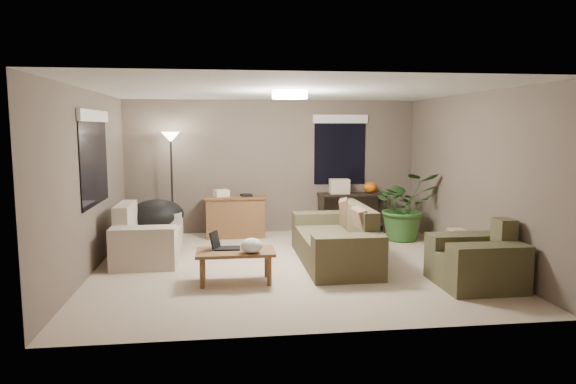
{
  "coord_description": "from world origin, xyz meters",
  "views": [
    {
      "loc": [
        -0.95,
        -7.2,
        1.99
      ],
      "look_at": [
        0.0,
        0.2,
        1.05
      ],
      "focal_mm": 32.0,
      "sensor_mm": 36.0,
      "label": 1
    }
  ],
  "objects": [
    {
      "name": "room_shell",
      "position": [
        0.0,
        0.0,
        1.25
      ],
      "size": [
        5.5,
        5.5,
        5.5
      ],
      "color": "tan",
      "rests_on": "ground"
    },
    {
      "name": "main_sofa",
      "position": [
        0.71,
        0.09,
        0.29
      ],
      "size": [
        0.95,
        2.2,
        0.85
      ],
      "color": "#4E482F",
      "rests_on": "ground"
    },
    {
      "name": "throw_pillows",
      "position": [
        0.97,
        0.09,
        0.65
      ],
      "size": [
        0.34,
        1.37,
        0.47
      ],
      "color": "#8C7251",
      "rests_on": "main_sofa"
    },
    {
      "name": "loveseat",
      "position": [
        -2.11,
        0.69,
        0.3
      ],
      "size": [
        0.9,
        1.6,
        0.85
      ],
      "color": "beige",
      "rests_on": "ground"
    },
    {
      "name": "armchair",
      "position": [
        2.22,
        -1.24,
        0.3
      ],
      "size": [
        0.95,
        1.0,
        0.85
      ],
      "color": "brown",
      "rests_on": "ground"
    },
    {
      "name": "coffee_table",
      "position": [
        -0.8,
        -0.72,
        0.36
      ],
      "size": [
        1.0,
        0.55,
        0.42
      ],
      "color": "brown",
      "rests_on": "ground"
    },
    {
      "name": "laptop",
      "position": [
        -0.97,
        -0.62,
        0.48
      ],
      "size": [
        0.4,
        0.24,
        0.24
      ],
      "color": "black",
      "rests_on": "coffee_table"
    },
    {
      "name": "plastic_bag",
      "position": [
        -0.6,
        -0.87,
        0.51
      ],
      "size": [
        0.33,
        0.32,
        0.19
      ],
      "primitive_type": "ellipsoid",
      "rotation": [
        0.0,
        0.0,
        -0.32
      ],
      "color": "white",
      "rests_on": "coffee_table"
    },
    {
      "name": "desk",
      "position": [
        -0.73,
        2.08,
        0.38
      ],
      "size": [
        1.1,
        0.5,
        0.75
      ],
      "color": "brown",
      "rests_on": "ground"
    },
    {
      "name": "desk_papers",
      "position": [
        -0.88,
        2.07,
        0.8
      ],
      "size": [
        0.71,
        0.32,
        0.12
      ],
      "color": "silver",
      "rests_on": "desk"
    },
    {
      "name": "console_table",
      "position": [
        1.49,
        2.23,
        0.44
      ],
      "size": [
        1.3,
        0.4,
        0.75
      ],
      "color": "black",
      "rests_on": "ground"
    },
    {
      "name": "pumpkin",
      "position": [
        1.84,
        2.23,
        0.86
      ],
      "size": [
        0.31,
        0.31,
        0.21
      ],
      "primitive_type": "ellipsoid",
      "rotation": [
        0.0,
        0.0,
        0.22
      ],
      "color": "orange",
      "rests_on": "console_table"
    },
    {
      "name": "cardboard_box",
      "position": [
        1.24,
        2.23,
        0.89
      ],
      "size": [
        0.37,
        0.29,
        0.27
      ],
      "primitive_type": "cube",
      "rotation": [
        0.0,
        0.0,
        -0.05
      ],
      "color": "beige",
      "rests_on": "console_table"
    },
    {
      "name": "papasan_chair",
      "position": [
        -2.05,
        1.44,
        0.47
      ],
      "size": [
        1.16,
        1.16,
        0.8
      ],
      "color": "black",
      "rests_on": "ground"
    },
    {
      "name": "floor_lamp",
      "position": [
        -1.85,
        2.12,
        1.6
      ],
      "size": [
        0.32,
        0.32,
        1.91
      ],
      "color": "black",
      "rests_on": "ground"
    },
    {
      "name": "ceiling_fixture",
      "position": [
        0.0,
        0.0,
        2.44
      ],
      "size": [
        0.5,
        0.5,
        0.1
      ],
      "primitive_type": "cylinder",
      "color": "white",
      "rests_on": "room_shell"
    },
    {
      "name": "houseplant",
      "position": [
        2.24,
        1.43,
        0.48
      ],
      "size": [
        1.1,
        1.22,
        0.95
      ],
      "primitive_type": "imported",
      "color": "#2D5923",
      "rests_on": "ground"
    },
    {
      "name": "cat_scratching_post",
      "position": [
        2.48,
        -0.13,
        0.21
      ],
      "size": [
        0.32,
        0.32,
        0.5
      ],
      "color": "tan",
      "rests_on": "ground"
    },
    {
      "name": "window_left",
      "position": [
        -2.73,
        0.3,
        1.78
      ],
      "size": [
        0.05,
        1.56,
        1.33
      ],
      "color": "black",
      "rests_on": "room_shell"
    },
    {
      "name": "window_back",
      "position": [
        1.3,
        2.48,
        1.79
      ],
      "size": [
        1.06,
        0.05,
        1.33
      ],
      "color": "black",
      "rests_on": "room_shell"
    }
  ]
}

